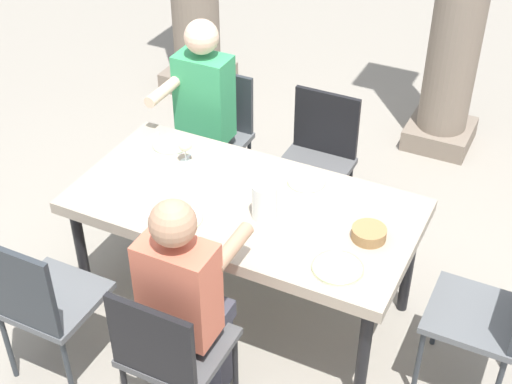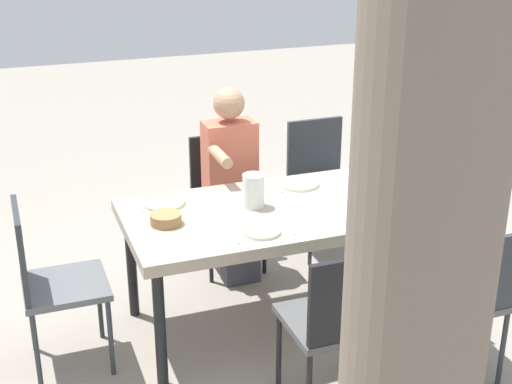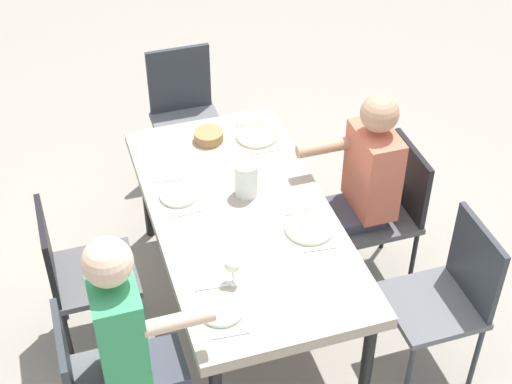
{
  "view_description": "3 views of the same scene",
  "coord_description": "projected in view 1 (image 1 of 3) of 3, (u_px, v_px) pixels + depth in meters",
  "views": [
    {
      "loc": [
        1.39,
        -2.7,
        3.05
      ],
      "look_at": [
        0.06,
        0.02,
        0.82
      ],
      "focal_mm": 51.48,
      "sensor_mm": 36.0,
      "label": 1
    },
    {
      "loc": [
        1.46,
        3.56,
        2.4
      ],
      "look_at": [
        0.13,
        -0.07,
        0.84
      ],
      "focal_mm": 51.28,
      "sensor_mm": 36.0,
      "label": 2
    },
    {
      "loc": [
        -2.92,
        0.85,
        3.4
      ],
      "look_at": [
        0.06,
        -0.09,
        0.82
      ],
      "focal_mm": 54.59,
      "sensor_mm": 36.0,
      "label": 3
    }
  ],
  "objects": [
    {
      "name": "wine_glass_0",
      "position": [
        185.0,
        145.0,
        4.04
      ],
      "size": [
        0.08,
        0.08,
        0.15
      ],
      "color": "white",
      "rests_on": "dining_table"
    },
    {
      "name": "chair_west_south",
      "position": [
        41.0,
        299.0,
        3.53
      ],
      "size": [
        0.44,
        0.44,
        0.94
      ],
      "color": "#5B5E61",
      "rests_on": "ground"
    },
    {
      "name": "spoon_0",
      "position": [
        194.0,
        152.0,
        4.18
      ],
      "size": [
        0.03,
        0.17,
        0.01
      ],
      "primitive_type": "cube",
      "rotation": [
        0.0,
        0.0,
        -0.1
      ],
      "color": "silver",
      "rests_on": "dining_table"
    },
    {
      "name": "spoon_2",
      "position": [
        332.0,
        191.0,
        3.88
      ],
      "size": [
        0.03,
        0.17,
        0.01
      ],
      "primitive_type": "cube",
      "rotation": [
        0.0,
        0.0,
        -0.09
      ],
      "color": "silver",
      "rests_on": "dining_table"
    },
    {
      "name": "chair_mid_north",
      "position": [
        317.0,
        155.0,
        4.54
      ],
      "size": [
        0.44,
        0.44,
        0.92
      ],
      "color": "#4F4F50",
      "rests_on": "ground"
    },
    {
      "name": "chair_head_east",
      "position": [
        495.0,
        310.0,
        3.46
      ],
      "size": [
        0.44,
        0.44,
        0.95
      ],
      "color": "#5B5E61",
      "rests_on": "ground"
    },
    {
      "name": "plate_0",
      "position": [
        171.0,
        145.0,
        4.23
      ],
      "size": [
        0.21,
        0.21,
        0.02
      ],
      "color": "white",
      "rests_on": "dining_table"
    },
    {
      "name": "chair_mid_south",
      "position": [
        169.0,
        350.0,
        3.28
      ],
      "size": [
        0.44,
        0.44,
        0.9
      ],
      "color": "#4F4F50",
      "rests_on": "ground"
    },
    {
      "name": "fork_0",
      "position": [
        149.0,
        140.0,
        4.28
      ],
      "size": [
        0.03,
        0.17,
        0.01
      ],
      "primitive_type": "cube",
      "rotation": [
        0.0,
        0.0,
        -0.09
      ],
      "color": "silver",
      "rests_on": "dining_table"
    },
    {
      "name": "fork_3",
      "position": [
        308.0,
        259.0,
        3.44
      ],
      "size": [
        0.02,
        0.17,
        0.01
      ],
      "primitive_type": "cube",
      "rotation": [
        0.0,
        0.0,
        -0.05
      ],
      "color": "silver",
      "rests_on": "dining_table"
    },
    {
      "name": "water_pitcher",
      "position": [
        264.0,
        203.0,
        3.65
      ],
      "size": [
        0.13,
        0.13,
        0.19
      ],
      "color": "white",
      "rests_on": "dining_table"
    },
    {
      "name": "spoon_3",
      "position": [
        368.0,
        279.0,
        3.33
      ],
      "size": [
        0.02,
        0.17,
        0.01
      ],
      "primitive_type": "cube",
      "rotation": [
        0.0,
        0.0,
        0.04
      ],
      "color": "silver",
      "rests_on": "dining_table"
    },
    {
      "name": "fork_1",
      "position": [
        153.0,
        211.0,
        3.73
      ],
      "size": [
        0.03,
        0.17,
        0.01
      ],
      "primitive_type": "cube",
      "rotation": [
        0.0,
        0.0,
        -0.11
      ],
      "color": "silver",
      "rests_on": "dining_table"
    },
    {
      "name": "spoon_1",
      "position": [
        204.0,
        228.0,
        3.63
      ],
      "size": [
        0.03,
        0.17,
        0.01
      ],
      "primitive_type": "cube",
      "rotation": [
        0.0,
        0.0,
        0.1
      ],
      "color": "silver",
      "rests_on": "dining_table"
    },
    {
      "name": "plate_1",
      "position": [
        178.0,
        219.0,
        3.68
      ],
      "size": [
        0.25,
        0.25,
        0.02
      ],
      "color": "white",
      "rests_on": "dining_table"
    },
    {
      "name": "diner_woman_green",
      "position": [
        200.0,
        118.0,
        4.56
      ],
      "size": [
        0.35,
        0.49,
        1.34
      ],
      "color": "#3F3F4C",
      "rests_on": "ground"
    },
    {
      "name": "plate_2",
      "position": [
        306.0,
        183.0,
        3.93
      ],
      "size": [
        0.2,
        0.2,
        0.02
      ],
      "color": "white",
      "rests_on": "dining_table"
    },
    {
      "name": "chair_west_north",
      "position": [
        216.0,
        130.0,
        4.81
      ],
      "size": [
        0.44,
        0.44,
        0.89
      ],
      "color": "#5B5E61",
      "rests_on": "ground"
    },
    {
      "name": "plate_3",
      "position": [
        338.0,
        268.0,
        3.38
      ],
      "size": [
        0.24,
        0.24,
        0.02
      ],
      "color": "silver",
      "rests_on": "dining_table"
    },
    {
      "name": "bread_basket",
      "position": [
        369.0,
        233.0,
        3.55
      ],
      "size": [
        0.17,
        0.17,
        0.06
      ],
      "primitive_type": "cylinder",
      "color": "#9E7547",
      "rests_on": "dining_table"
    },
    {
      "name": "ground_plane",
      "position": [
        245.0,
        305.0,
        4.25
      ],
      "size": [
        16.0,
        16.0,
        0.0
      ],
      "primitive_type": "plane",
      "color": "gray"
    },
    {
      "name": "dining_table",
      "position": [
        244.0,
        211.0,
        3.85
      ],
      "size": [
        1.8,
        0.91,
        0.75
      ],
      "color": "tan",
      "rests_on": "ground"
    },
    {
      "name": "fork_2",
      "position": [
        281.0,
        176.0,
        3.98
      ],
      "size": [
        0.03,
        0.17,
        0.01
      ],
      "primitive_type": "cube",
      "rotation": [
        0.0,
        0.0,
        0.06
      ],
      "color": "silver",
      "rests_on": "dining_table"
    },
    {
      "name": "diner_man_white",
      "position": [
        188.0,
        300.0,
        3.32
      ],
      "size": [
        0.35,
        0.49,
        1.28
      ],
      "color": "#3F3F4C",
      "rests_on": "ground"
    }
  ]
}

